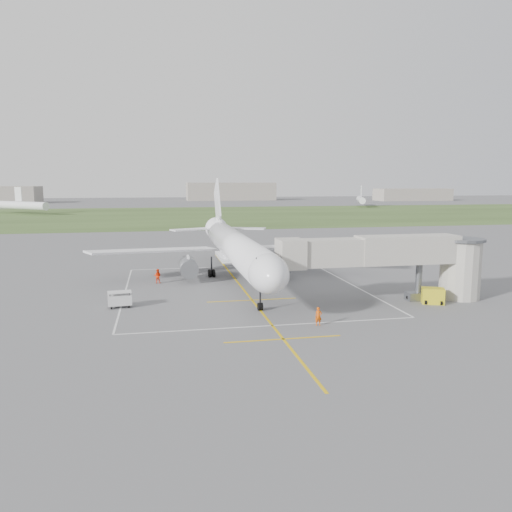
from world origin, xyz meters
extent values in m
plane|color=#515154|center=(0.00, 0.00, 0.00)|extent=(700.00, 700.00, 0.00)
cube|color=#354A20|center=(0.00, 130.00, 0.01)|extent=(700.00, 120.00, 0.02)
cube|color=gold|center=(0.00, -5.00, 0.01)|extent=(0.25, 60.00, 0.01)
cube|color=gold|center=(0.00, -24.00, 0.01)|extent=(10.00, 0.25, 0.01)
cube|color=gold|center=(0.00, -10.00, 0.01)|extent=(10.00, 0.25, 0.01)
cube|color=silver|center=(0.00, 12.00, 0.01)|extent=(28.00, 0.20, 0.01)
cube|color=silver|center=(0.00, -20.00, 0.01)|extent=(28.00, 0.20, 0.01)
cube|color=silver|center=(-14.00, -4.00, 0.01)|extent=(0.20, 32.00, 0.01)
cube|color=silver|center=(14.00, -4.00, 0.01)|extent=(0.20, 32.00, 0.01)
cylinder|color=white|center=(0.00, 0.00, 4.50)|extent=(3.80, 36.00, 3.80)
ellipsoid|color=white|center=(0.00, -18.00, 4.50)|extent=(3.80, 7.22, 3.80)
cube|color=black|center=(0.00, -18.90, 5.55)|extent=(2.40, 1.60, 0.99)
cone|color=white|center=(0.00, 20.50, 4.90)|extent=(3.80, 6.00, 3.80)
cube|color=white|center=(10.50, 6.00, 3.65)|extent=(17.93, 11.24, 1.23)
cube|color=white|center=(-10.50, 6.00, 3.65)|extent=(17.93, 11.24, 1.23)
cube|color=white|center=(0.00, 3.00, 2.95)|extent=(4.20, 8.00, 0.50)
cube|color=white|center=(0.00, 21.20, 9.20)|extent=(0.30, 7.89, 8.65)
cube|color=white|center=(0.00, 19.00, 6.20)|extent=(0.35, 5.00, 1.20)
cube|color=white|center=(4.20, 20.20, 5.10)|extent=(7.85, 5.03, 0.20)
cube|color=white|center=(-4.20, 20.20, 5.10)|extent=(7.85, 5.03, 0.20)
cylinder|color=slate|center=(6.20, 2.50, 1.90)|extent=(2.30, 4.20, 2.30)
cube|color=white|center=(6.20, 2.20, 2.70)|extent=(0.25, 2.40, 1.20)
cylinder|color=slate|center=(-6.20, 2.50, 1.90)|extent=(2.30, 4.20, 2.30)
cube|color=white|center=(-6.20, 2.20, 2.70)|extent=(0.25, 2.40, 1.20)
cylinder|color=black|center=(0.00, -14.50, 1.30)|extent=(0.18, 0.18, 2.60)
cylinder|color=black|center=(-0.11, -14.50, 0.40)|extent=(0.28, 0.80, 0.80)
cylinder|color=black|center=(0.11, -14.50, 0.40)|extent=(0.28, 0.80, 0.80)
cylinder|color=black|center=(2.90, 4.50, 1.40)|extent=(0.22, 0.22, 2.80)
cylinder|color=black|center=(2.62, 4.15, 0.48)|extent=(0.32, 0.96, 0.96)
cylinder|color=black|center=(3.18, 4.15, 0.48)|extent=(0.32, 0.96, 0.96)
cylinder|color=black|center=(2.62, 4.85, 0.48)|extent=(0.32, 0.96, 0.96)
cylinder|color=black|center=(3.18, 4.85, 0.48)|extent=(0.32, 0.96, 0.96)
cylinder|color=black|center=(-2.90, 4.50, 1.40)|extent=(0.22, 0.22, 2.80)
cylinder|color=black|center=(-3.18, 4.15, 0.48)|extent=(0.32, 0.96, 0.96)
cylinder|color=black|center=(-2.62, 4.15, 0.48)|extent=(0.32, 0.96, 0.96)
cylinder|color=black|center=(-3.18, 4.85, 0.48)|extent=(0.32, 0.96, 0.96)
cylinder|color=black|center=(-2.62, 4.85, 0.48)|extent=(0.32, 0.96, 0.96)
cube|color=gray|center=(7.74, -13.50, 5.60)|extent=(11.09, 2.90, 2.80)
cube|color=gray|center=(16.46, -13.50, 5.70)|extent=(11.09, 3.10, 3.00)
cube|color=gray|center=(3.40, -13.50, 5.60)|extent=(2.60, 3.40, 3.00)
cylinder|color=#57595E|center=(18.00, -13.50, 2.10)|extent=(0.70, 0.70, 4.20)
cube|color=#57595E|center=(18.00, -13.50, 0.45)|extent=(2.60, 1.40, 0.90)
cylinder|color=gray|center=(23.00, -13.50, 3.20)|extent=(4.40, 4.40, 6.40)
cylinder|color=#57595E|center=(23.00, -13.50, 6.60)|extent=(5.00, 5.00, 0.30)
cylinder|color=black|center=(17.00, -13.50, 0.35)|extent=(0.70, 0.30, 0.70)
cylinder|color=black|center=(19.00, -13.50, 0.35)|extent=(0.70, 0.30, 0.70)
cube|color=gold|center=(18.76, -15.27, 0.85)|extent=(2.66, 2.24, 1.70)
cylinder|color=black|center=(17.78, -15.53, 0.25)|extent=(0.40, 0.55, 0.50)
cylinder|color=black|center=(19.24, -16.15, 0.25)|extent=(0.40, 0.55, 0.50)
cube|color=silver|center=(-14.08, -10.45, 0.82)|extent=(2.54, 1.68, 1.06)
cube|color=silver|center=(-14.08, -10.45, 1.63)|extent=(2.54, 1.68, 0.08)
cylinder|color=black|center=(-14.98, -11.12, 1.01)|extent=(0.08, 0.08, 1.25)
cylinder|color=black|center=(-13.06, -10.93, 1.01)|extent=(0.08, 0.08, 1.25)
cylinder|color=black|center=(-15.09, -9.98, 1.01)|extent=(0.08, 0.08, 1.25)
cylinder|color=black|center=(-13.18, -9.78, 1.01)|extent=(0.08, 0.08, 1.25)
cylinder|color=black|center=(-14.89, -11.07, 0.19)|extent=(0.21, 0.40, 0.38)
cylinder|color=black|center=(-13.16, -10.89, 0.19)|extent=(0.21, 0.40, 0.38)
cylinder|color=black|center=(-14.99, -10.01, 0.19)|extent=(0.21, 0.40, 0.38)
cylinder|color=black|center=(-13.27, -9.84, 0.19)|extent=(0.21, 0.40, 0.38)
imported|color=#D74D06|center=(4.12, -20.75, 0.85)|extent=(0.66, 0.47, 1.70)
imported|color=#F83107|center=(-10.19, 1.51, 0.93)|extent=(1.06, 0.92, 1.86)
cube|color=gray|center=(40.00, 280.00, 6.00)|extent=(60.00, 20.00, 12.00)
cube|color=gray|center=(160.00, 250.00, 4.00)|extent=(50.00, 18.00, 8.00)
cylinder|color=white|center=(-63.79, 150.16, 3.50)|extent=(26.39, 23.24, 3.20)
cube|color=white|center=(-63.79, 150.16, 8.00)|extent=(3.23, 2.83, 5.50)
cylinder|color=white|center=(93.88, 181.88, 3.50)|extent=(13.99, 31.15, 3.20)
cube|color=white|center=(93.88, 181.88, 8.00)|extent=(1.65, 3.86, 5.50)
camera|label=1|loc=(-9.97, -62.76, 13.01)|focal=35.00mm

